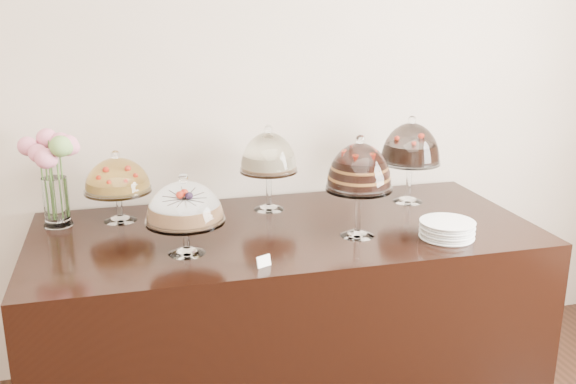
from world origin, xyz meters
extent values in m
cube|color=#C4B39D|center=(0.00, 3.00, 1.50)|extent=(5.00, 0.04, 3.00)
cube|color=black|center=(0.24, 2.45, 0.45)|extent=(2.20, 1.00, 0.90)
cone|color=white|center=(-0.22, 2.26, 0.91)|extent=(0.15, 0.15, 0.02)
cylinder|color=white|center=(-0.22, 2.26, 0.98)|extent=(0.03, 0.03, 0.11)
cylinder|color=white|center=(-0.22, 2.26, 1.04)|extent=(0.31, 0.31, 0.01)
cylinder|color=#AA774B|center=(-0.22, 2.26, 1.07)|extent=(0.26, 0.26, 0.06)
sphere|color=red|center=(-0.15, 2.28, 1.11)|extent=(0.02, 0.02, 0.02)
sphere|color=red|center=(-0.27, 2.31, 1.11)|extent=(0.02, 0.02, 0.02)
sphere|color=red|center=(-0.23, 2.19, 1.11)|extent=(0.02, 0.02, 0.02)
sphere|color=white|center=(-0.22, 2.26, 1.21)|extent=(0.04, 0.04, 0.04)
cone|color=white|center=(0.51, 2.28, 0.91)|extent=(0.15, 0.15, 0.02)
cylinder|color=white|center=(0.51, 2.28, 1.02)|extent=(0.03, 0.03, 0.18)
cylinder|color=white|center=(0.51, 2.28, 1.11)|extent=(0.28, 0.28, 0.01)
cylinder|color=black|center=(0.51, 2.28, 1.18)|extent=(0.21, 0.21, 0.12)
sphere|color=red|center=(0.57, 2.29, 1.24)|extent=(0.02, 0.02, 0.02)
sphere|color=red|center=(0.51, 2.34, 1.24)|extent=(0.02, 0.02, 0.02)
sphere|color=red|center=(0.46, 2.30, 1.24)|extent=(0.02, 0.02, 0.02)
sphere|color=red|center=(0.48, 2.23, 1.24)|extent=(0.02, 0.02, 0.02)
sphere|color=red|center=(0.54, 2.23, 1.24)|extent=(0.02, 0.02, 0.02)
sphere|color=white|center=(0.51, 2.28, 1.32)|extent=(0.04, 0.04, 0.04)
cone|color=white|center=(0.23, 2.73, 0.91)|extent=(0.15, 0.15, 0.02)
cylinder|color=white|center=(0.23, 2.73, 1.01)|extent=(0.03, 0.03, 0.16)
cylinder|color=white|center=(0.23, 2.73, 1.09)|extent=(0.28, 0.28, 0.01)
cylinder|color=beige|center=(0.23, 2.73, 1.13)|extent=(0.23, 0.23, 0.07)
sphere|color=white|center=(0.23, 2.73, 1.29)|extent=(0.04, 0.04, 0.04)
cone|color=white|center=(0.93, 2.67, 0.91)|extent=(0.15, 0.15, 0.02)
cylinder|color=white|center=(0.93, 2.67, 1.01)|extent=(0.03, 0.03, 0.17)
cylinder|color=white|center=(0.93, 2.67, 1.10)|extent=(0.30, 0.30, 0.01)
cylinder|color=black|center=(0.93, 2.67, 1.15)|extent=(0.25, 0.25, 0.08)
sphere|color=red|center=(0.99, 2.69, 1.20)|extent=(0.02, 0.02, 0.02)
sphere|color=red|center=(0.88, 2.72, 1.20)|extent=(0.02, 0.02, 0.02)
sphere|color=red|center=(0.91, 2.61, 1.20)|extent=(0.02, 0.02, 0.02)
sphere|color=white|center=(0.93, 2.67, 1.31)|extent=(0.04, 0.04, 0.04)
cone|color=white|center=(-0.47, 2.74, 0.91)|extent=(0.15, 0.15, 0.02)
cylinder|color=white|center=(-0.47, 2.74, 0.98)|extent=(0.03, 0.03, 0.11)
cylinder|color=white|center=(-0.47, 2.74, 1.04)|extent=(0.30, 0.30, 0.01)
cylinder|color=gold|center=(-0.47, 2.74, 1.07)|extent=(0.24, 0.24, 0.04)
sphere|color=red|center=(-0.41, 2.76, 1.10)|extent=(0.02, 0.02, 0.02)
sphere|color=red|center=(-0.46, 2.80, 1.10)|extent=(0.02, 0.02, 0.02)
sphere|color=red|center=(-0.52, 2.78, 1.10)|extent=(0.02, 0.02, 0.02)
sphere|color=red|center=(-0.53, 2.72, 1.10)|extent=(0.02, 0.02, 0.02)
sphere|color=red|center=(-0.49, 2.67, 1.10)|extent=(0.02, 0.02, 0.02)
sphere|color=red|center=(-0.42, 2.69, 1.10)|extent=(0.02, 0.02, 0.02)
sphere|color=white|center=(-0.47, 2.74, 1.21)|extent=(0.04, 0.04, 0.04)
cylinder|color=white|center=(-0.74, 2.74, 1.01)|extent=(0.11, 0.11, 0.22)
cylinder|color=#476B2D|center=(-0.70, 2.74, 1.10)|extent=(0.01, 0.01, 0.32)
sphere|color=pink|center=(-0.67, 2.74, 1.26)|extent=(0.09, 0.09, 0.09)
cylinder|color=#476B2D|center=(-0.72, 2.77, 1.10)|extent=(0.01, 0.01, 0.32)
sphere|color=pink|center=(-0.70, 2.80, 1.26)|extent=(0.10, 0.10, 0.10)
cylinder|color=#476B2D|center=(-0.75, 2.78, 1.11)|extent=(0.01, 0.01, 0.34)
sphere|color=pink|center=(-0.76, 2.82, 1.28)|extent=(0.09, 0.09, 0.09)
cylinder|color=#476B2D|center=(-0.79, 2.77, 1.10)|extent=(0.01, 0.01, 0.32)
sphere|color=pink|center=(-0.84, 2.79, 1.26)|extent=(0.09, 0.09, 0.09)
cylinder|color=#476B2D|center=(-0.77, 2.73, 1.09)|extent=(0.01, 0.01, 0.30)
sphere|color=pink|center=(-0.79, 2.73, 1.24)|extent=(0.08, 0.08, 0.08)
cylinder|color=#476B2D|center=(-0.75, 2.71, 1.08)|extent=(0.01, 0.01, 0.28)
sphere|color=pink|center=(-0.76, 2.67, 1.22)|extent=(0.09, 0.09, 0.09)
cylinder|color=#476B2D|center=(-0.72, 2.70, 1.11)|extent=(0.01, 0.01, 0.34)
sphere|color=#6E9A4A|center=(-0.69, 2.66, 1.28)|extent=(0.09, 0.09, 0.09)
cylinder|color=white|center=(0.87, 2.16, 0.90)|extent=(0.23, 0.23, 0.01)
cylinder|color=white|center=(0.87, 2.16, 0.92)|extent=(0.22, 0.22, 0.01)
cylinder|color=white|center=(0.87, 2.16, 0.93)|extent=(0.23, 0.23, 0.01)
cylinder|color=white|center=(0.87, 2.16, 0.94)|extent=(0.22, 0.22, 0.01)
cylinder|color=white|center=(0.87, 2.16, 0.95)|extent=(0.23, 0.23, 0.01)
cylinder|color=white|center=(0.87, 2.16, 0.96)|extent=(0.22, 0.22, 0.01)
cylinder|color=white|center=(0.87, 2.16, 0.97)|extent=(0.23, 0.23, 0.01)
cube|color=white|center=(0.05, 2.05, 0.92)|extent=(0.06, 0.04, 0.04)
camera|label=1|loc=(-0.43, -0.15, 1.87)|focal=40.00mm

